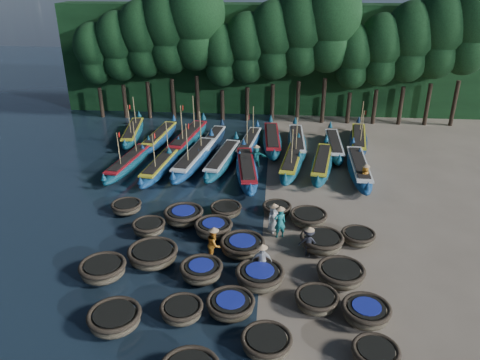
# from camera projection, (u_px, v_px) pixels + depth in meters

# --- Properties ---
(ground) EXTENTS (120.00, 120.00, 0.00)m
(ground) POSITION_uv_depth(u_px,v_px,m) (263.00, 233.00, 25.32)
(ground) COLOR gray
(ground) RESTS_ON ground
(foliage_wall) EXTENTS (40.00, 3.00, 10.00)m
(foliage_wall) POSITION_uv_depth(u_px,v_px,m) (273.00, 59.00, 44.48)
(foliage_wall) COLOR black
(foliage_wall) RESTS_ON ground
(coracle_3) EXTENTS (2.20, 2.20, 0.66)m
(coracle_3) POSITION_uv_depth(u_px,v_px,m) (267.00, 342.00, 17.47)
(coracle_3) COLOR brown
(coracle_3) RESTS_ON ground
(coracle_4) EXTENTS (1.80, 1.80, 0.69)m
(coracle_4) POSITION_uv_depth(u_px,v_px,m) (375.00, 354.00, 16.93)
(coracle_4) COLOR brown
(coracle_4) RESTS_ON ground
(coracle_5) EXTENTS (2.66, 2.66, 0.76)m
(coracle_5) POSITION_uv_depth(u_px,v_px,m) (115.00, 319.00, 18.57)
(coracle_5) COLOR brown
(coracle_5) RESTS_ON ground
(coracle_6) EXTENTS (1.79, 1.79, 0.67)m
(coracle_6) POSITION_uv_depth(u_px,v_px,m) (182.00, 311.00, 19.08)
(coracle_6) COLOR brown
(coracle_6) RESTS_ON ground
(coracle_7) EXTENTS (2.42, 2.42, 0.68)m
(coracle_7) POSITION_uv_depth(u_px,v_px,m) (231.00, 305.00, 19.38)
(coracle_7) COLOR brown
(coracle_7) RESTS_ON ground
(coracle_8) EXTENTS (2.16, 2.16, 0.68)m
(coracle_8) POSITION_uv_depth(u_px,v_px,m) (317.00, 300.00, 19.65)
(coracle_8) COLOR brown
(coracle_8) RESTS_ON ground
(coracle_9) EXTENTS (2.13, 2.13, 0.76)m
(coracle_9) POSITION_uv_depth(u_px,v_px,m) (366.00, 312.00, 18.91)
(coracle_9) COLOR brown
(coracle_9) RESTS_ON ground
(coracle_10) EXTENTS (2.27, 2.27, 0.80)m
(coracle_10) POSITION_uv_depth(u_px,v_px,m) (103.00, 269.00, 21.52)
(coracle_10) COLOR brown
(coracle_10) RESTS_ON ground
(coracle_11) EXTENTS (2.99, 2.99, 0.80)m
(coracle_11) POSITION_uv_depth(u_px,v_px,m) (153.00, 255.00, 22.62)
(coracle_11) COLOR brown
(coracle_11) RESTS_ON ground
(coracle_12) EXTENTS (2.01, 2.01, 0.80)m
(coracle_12) POSITION_uv_depth(u_px,v_px,m) (201.00, 271.00, 21.42)
(coracle_12) COLOR brown
(coracle_12) RESTS_ON ground
(coracle_13) EXTENTS (2.71, 2.71, 0.83)m
(coracle_13) POSITION_uv_depth(u_px,v_px,m) (260.00, 276.00, 21.02)
(coracle_13) COLOR brown
(coracle_13) RESTS_ON ground
(coracle_14) EXTENTS (2.24, 2.24, 0.79)m
(coracle_14) POSITION_uv_depth(u_px,v_px,m) (341.00, 274.00, 21.22)
(coracle_14) COLOR brown
(coracle_14) RESTS_ON ground
(coracle_15) EXTENTS (2.01, 2.01, 0.71)m
(coracle_15) POSITION_uv_depth(u_px,v_px,m) (149.00, 227.00, 25.08)
(coracle_15) COLOR brown
(coracle_15) RESTS_ON ground
(coracle_16) EXTENTS (2.13, 2.13, 0.81)m
(coracle_16) POSITION_uv_depth(u_px,v_px,m) (214.00, 228.00, 24.86)
(coracle_16) COLOR brown
(coracle_16) RESTS_ON ground
(coracle_17) EXTENTS (2.78, 2.78, 0.76)m
(coracle_17) POSITION_uv_depth(u_px,v_px,m) (242.00, 246.00, 23.38)
(coracle_17) COLOR brown
(coracle_17) RESTS_ON ground
(coracle_18) EXTENTS (2.38, 2.38, 0.80)m
(coracle_18) POSITION_uv_depth(u_px,v_px,m) (322.00, 242.00, 23.67)
(coracle_18) COLOR brown
(coracle_18) RESTS_ON ground
(coracle_19) EXTENTS (2.03, 2.03, 0.64)m
(coracle_19) POSITION_uv_depth(u_px,v_px,m) (358.00, 237.00, 24.28)
(coracle_19) COLOR brown
(coracle_19) RESTS_ON ground
(coracle_20) EXTENTS (1.78, 1.78, 0.64)m
(coracle_20) POSITION_uv_depth(u_px,v_px,m) (127.00, 207.00, 27.25)
(coracle_20) COLOR brown
(coracle_20) RESTS_ON ground
(coracle_21) EXTENTS (2.39, 2.39, 0.81)m
(coracle_21) POSITION_uv_depth(u_px,v_px,m) (184.00, 215.00, 26.12)
(coracle_21) COLOR brown
(coracle_21) RESTS_ON ground
(coracle_22) EXTENTS (1.94, 1.94, 0.64)m
(coracle_22) POSITION_uv_depth(u_px,v_px,m) (226.00, 210.00, 26.95)
(coracle_22) COLOR brown
(coracle_22) RESTS_ON ground
(coracle_23) EXTENTS (1.83, 1.83, 0.68)m
(coracle_23) POSITION_uv_depth(u_px,v_px,m) (277.00, 209.00, 26.98)
(coracle_23) COLOR brown
(coracle_23) RESTS_ON ground
(coracle_24) EXTENTS (2.51, 2.51, 0.70)m
(coracle_24) POSITION_uv_depth(u_px,v_px,m) (308.00, 218.00, 26.04)
(coracle_24) COLOR brown
(coracle_24) RESTS_ON ground
(long_boat_1) EXTENTS (2.38, 7.52, 3.22)m
(long_boat_1) POSITION_uv_depth(u_px,v_px,m) (129.00, 163.00, 32.98)
(long_boat_1) COLOR navy
(long_boat_1) RESTS_ON ground
(long_boat_2) EXTENTS (2.29, 7.79, 3.33)m
(long_boat_2) POSITION_uv_depth(u_px,v_px,m) (162.00, 165.00, 32.58)
(long_boat_2) COLOR navy
(long_boat_2) RESTS_ON ground
(long_boat_3) EXTENTS (2.87, 8.70, 3.74)m
(long_boat_3) POSITION_uv_depth(u_px,v_px,m) (194.00, 159.00, 33.42)
(long_boat_3) COLOR navy
(long_boat_3) RESTS_ON ground
(long_boat_4) EXTENTS (2.68, 8.07, 1.44)m
(long_boat_4) POSITION_uv_depth(u_px,v_px,m) (223.00, 160.00, 33.38)
(long_boat_4) COLOR navy
(long_boat_4) RESTS_ON ground
(long_boat_5) EXTENTS (2.42, 8.06, 1.43)m
(long_boat_5) POSITION_uv_depth(u_px,v_px,m) (247.00, 169.00, 31.81)
(long_boat_5) COLOR navy
(long_boat_5) RESTS_ON ground
(long_boat_6) EXTENTS (2.53, 8.05, 3.45)m
(long_boat_6) POSITION_uv_depth(u_px,v_px,m) (292.00, 161.00, 33.09)
(long_boat_6) COLOR navy
(long_boat_6) RESTS_ON ground
(long_boat_7) EXTENTS (2.58, 7.83, 1.39)m
(long_boat_7) POSITION_uv_depth(u_px,v_px,m) (322.00, 164.00, 32.76)
(long_boat_7) COLOR navy
(long_boat_7) RESTS_ON ground
(long_boat_8) EXTENTS (1.63, 8.27, 1.46)m
(long_boat_8) POSITION_uv_depth(u_px,v_px,m) (359.00, 168.00, 31.96)
(long_boat_8) COLOR navy
(long_boat_8) RESTS_ON ground
(long_boat_9) EXTENTS (2.27, 7.63, 3.27)m
(long_boat_9) POSITION_uv_depth(u_px,v_px,m) (133.00, 133.00, 38.84)
(long_boat_9) COLOR navy
(long_boat_9) RESTS_ON ground
(long_boat_10) EXTENTS (2.14, 7.71, 1.36)m
(long_boat_10) POSITION_uv_depth(u_px,v_px,m) (160.00, 137.00, 37.82)
(long_boat_10) COLOR navy
(long_boat_10) RESTS_ON ground
(long_boat_11) EXTENTS (2.77, 8.77, 3.76)m
(long_boat_11) POSITION_uv_depth(u_px,v_px,m) (188.00, 138.00, 37.29)
(long_boat_11) COLOR navy
(long_boat_11) RESTS_ON ground
(long_boat_12) EXTENTS (2.20, 7.49, 1.33)m
(long_boat_12) POSITION_uv_depth(u_px,v_px,m) (212.00, 142.00, 36.91)
(long_boat_12) COLOR #0F243A
(long_boat_12) RESTS_ON ground
(long_boat_13) EXTENTS (2.25, 7.41, 3.17)m
(long_boat_13) POSITION_uv_depth(u_px,v_px,m) (249.00, 143.00, 36.61)
(long_boat_13) COLOR navy
(long_boat_13) RESTS_ON ground
(long_boat_14) EXTENTS (1.89, 8.38, 1.48)m
(long_boat_14) POSITION_uv_depth(u_px,v_px,m) (272.00, 140.00, 37.02)
(long_boat_14) COLOR navy
(long_boat_14) RESTS_ON ground
(long_boat_15) EXTENTS (1.54, 8.24, 1.45)m
(long_boat_15) POSITION_uv_depth(u_px,v_px,m) (297.00, 142.00, 36.62)
(long_boat_15) COLOR navy
(long_boat_15) RESTS_ON ground
(long_boat_16) EXTENTS (1.39, 7.68, 1.35)m
(long_boat_16) POSITION_uv_depth(u_px,v_px,m) (334.00, 146.00, 36.04)
(long_boat_16) COLOR navy
(long_boat_16) RESTS_ON ground
(long_boat_17) EXTENTS (2.46, 7.97, 3.42)m
(long_boat_17) POSITION_uv_depth(u_px,v_px,m) (358.00, 140.00, 37.09)
(long_boat_17) COLOR #0F243A
(long_boat_17) RESTS_ON ground
(fisherman_0) EXTENTS (0.93, 0.90, 1.81)m
(fisherman_0) POSITION_uv_depth(u_px,v_px,m) (274.00, 217.00, 25.11)
(fisherman_0) COLOR silver
(fisherman_0) RESTS_ON ground
(fisherman_1) EXTENTS (0.73, 0.59, 1.94)m
(fisherman_1) POSITION_uv_depth(u_px,v_px,m) (280.00, 221.00, 24.56)
(fisherman_1) COLOR #1B7370
(fisherman_1) RESTS_ON ground
(fisherman_2) EXTENTS (0.66, 0.84, 1.90)m
(fisherman_2) POSITION_uv_depth(u_px,v_px,m) (214.00, 244.00, 22.70)
(fisherman_2) COLOR #C27019
(fisherman_2) RESTS_ON ground
(fisherman_3) EXTENTS (1.01, 0.62, 1.72)m
(fisherman_3) POSITION_uv_depth(u_px,v_px,m) (309.00, 241.00, 23.07)
(fisherman_3) COLOR black
(fisherman_3) RESTS_ON ground
(fisherman_4) EXTENTS (0.93, 0.52, 1.79)m
(fisherman_4) POSITION_uv_depth(u_px,v_px,m) (262.00, 260.00, 21.53)
(fisherman_4) COLOR silver
(fisherman_4) RESTS_ON ground
(fisherman_5) EXTENTS (1.46, 0.52, 1.76)m
(fisherman_5) POSITION_uv_depth(u_px,v_px,m) (256.00, 156.00, 33.33)
(fisherman_5) COLOR #1B7370
(fisherman_5) RESTS_ON ground
(fisherman_6) EXTENTS (0.90, 0.92, 1.80)m
(fisherman_6) POSITION_uv_depth(u_px,v_px,m) (365.00, 176.00, 30.05)
(fisherman_6) COLOR #C27019
(fisherman_6) RESTS_ON ground
(tree_0) EXTENTS (3.68, 3.68, 8.68)m
(tree_0) POSITION_uv_depth(u_px,v_px,m) (95.00, 53.00, 42.09)
(tree_0) COLOR black
(tree_0) RESTS_ON ground
(tree_1) EXTENTS (4.09, 4.09, 9.65)m
(tree_1) POSITION_uv_depth(u_px,v_px,m) (119.00, 46.00, 41.64)
(tree_1) COLOR black
(tree_1) RESTS_ON ground
(tree_2) EXTENTS (4.51, 4.51, 10.63)m
(tree_2) POSITION_uv_depth(u_px,v_px,m) (144.00, 38.00, 41.18)
(tree_2) COLOR black
(tree_2) RESTS_ON ground
(tree_3) EXTENTS (4.92, 4.92, 11.60)m
(tree_3) POSITION_uv_depth(u_px,v_px,m) (169.00, 30.00, 40.73)
(tree_3) COLOR black
(tree_3) RESTS_ON ground
(tree_4) EXTENTS (5.34, 5.34, 12.58)m
(tree_4) POSITION_uv_depth(u_px,v_px,m) (195.00, 23.00, 40.28)
(tree_4) COLOR black
(tree_4) RESTS_ON ground
(tree_5) EXTENTS (3.68, 3.68, 8.68)m
(tree_5) POSITION_uv_depth(u_px,v_px,m) (222.00, 55.00, 41.24)
(tree_5) COLOR black
(tree_5) RESTS_ON ground
(tree_6) EXTENTS (4.09, 4.09, 9.65)m
(tree_6) POSITION_uv_depth(u_px,v_px,m) (248.00, 47.00, 40.79)
(tree_6) COLOR black
(tree_6) RESTS_ON ground
(tree_7) EXTENTS (4.51, 4.51, 10.63)m
(tree_7) POSITION_uv_depth(u_px,v_px,m) (274.00, 40.00, 40.34)
(tree_7) COLOR black
(tree_7) RESTS_ON ground
(tree_8) EXTENTS (4.92, 4.92, 11.60)m
(tree_8) POSITION_uv_depth(u_px,v_px,m) (301.00, 32.00, 39.88)
(tree_8) COLOR black
(tree_8) RESTS_ON ground
(tree_9) EXTENTS (5.34, 5.34, 12.58)m
(tree_9) POSITION_uv_depth(u_px,v_px,m) (329.00, 24.00, 39.43)
(tree_9) COLOR black
(tree_9) RESTS_ON ground
(tree_10) EXTENTS (3.68, 3.68, 8.68)m
(tree_10) POSITION_uv_depth(u_px,v_px,m) (354.00, 57.00, 40.39)
(tree_10) COLOR black
(tree_10) RESTS_ON ground
(tree_11) EXTENTS (4.09, 4.09, 9.65)m
(tree_11) POSITION_uv_depth(u_px,v_px,m) (382.00, 49.00, 39.94)
(tree_11) COLOR black
(tree_11) RESTS_ON ground
(tree_12) EXTENTS (4.51, 4.51, 10.63)m
(tree_12) POSITION_uv_depth(u_px,v_px,m) (410.00, 41.00, 39.49)
(tree_12) COLOR black
(tree_12) RESTS_ON ground
(tree_13) EXTENTS (4.92, 4.92, 11.60)m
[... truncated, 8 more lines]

